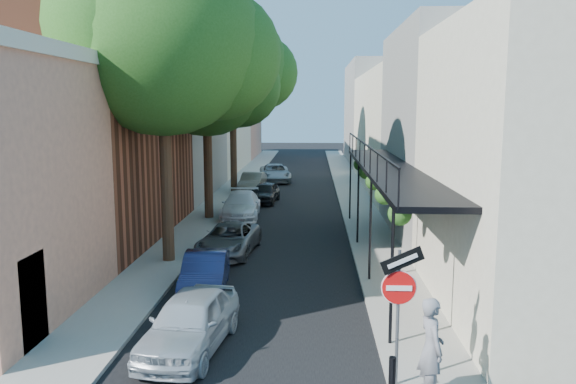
# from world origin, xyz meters

# --- Properties ---
(road_surface) EXTENTS (6.00, 64.00, 0.01)m
(road_surface) POSITION_xyz_m (0.00, 30.00, 0.01)
(road_surface) COLOR black
(road_surface) RESTS_ON ground
(sidewalk_left) EXTENTS (2.00, 64.00, 0.12)m
(sidewalk_left) POSITION_xyz_m (-4.00, 30.00, 0.06)
(sidewalk_left) COLOR gray
(sidewalk_left) RESTS_ON ground
(sidewalk_right) EXTENTS (2.00, 64.00, 0.12)m
(sidewalk_right) POSITION_xyz_m (4.00, 30.00, 0.06)
(sidewalk_right) COLOR gray
(sidewalk_right) RESTS_ON ground
(buildings_left) EXTENTS (10.10, 59.10, 12.00)m
(buildings_left) POSITION_xyz_m (-9.30, 28.76, 4.94)
(buildings_left) COLOR tan
(buildings_left) RESTS_ON ground
(buildings_right) EXTENTS (9.80, 55.00, 10.00)m
(buildings_right) POSITION_xyz_m (8.99, 29.49, 4.42)
(buildings_right) COLOR beige
(buildings_right) RESTS_ON ground
(sign_post) EXTENTS (0.89, 0.17, 2.99)m
(sign_post) POSITION_xyz_m (3.16, 0.97, 2.04)
(sign_post) COLOR #595B60
(sign_post) RESTS_ON ground
(bollard) EXTENTS (0.14, 0.14, 0.80)m
(bollard) POSITION_xyz_m (3.00, 0.50, 0.52)
(bollard) COLOR black
(bollard) RESTS_ON sidewalk_right
(oak_near) EXTENTS (7.48, 6.80, 11.42)m
(oak_near) POSITION_xyz_m (-3.37, 10.26, 7.88)
(oak_near) COLOR #342014
(oak_near) RESTS_ON ground
(oak_mid) EXTENTS (6.60, 6.00, 10.20)m
(oak_mid) POSITION_xyz_m (-3.42, 18.23, 7.06)
(oak_mid) COLOR #342014
(oak_mid) RESTS_ON ground
(oak_far) EXTENTS (7.70, 7.00, 11.90)m
(oak_far) POSITION_xyz_m (-3.35, 27.27, 8.26)
(oak_far) COLOR #342014
(oak_far) RESTS_ON ground
(parked_car_a) EXTENTS (2.09, 4.15, 1.35)m
(parked_car_a) POSITION_xyz_m (-1.40, 2.70, 0.68)
(parked_car_a) COLOR #A5AFB7
(parked_car_a) RESTS_ON ground
(parked_car_b) EXTENTS (1.59, 3.76, 1.21)m
(parked_car_b) POSITION_xyz_m (-1.84, 6.82, 0.60)
(parked_car_b) COLOR #171F49
(parked_car_b) RESTS_ON ground
(parked_car_c) EXTENTS (2.29, 4.33, 1.16)m
(parked_car_c) POSITION_xyz_m (-1.78, 11.34, 0.58)
(parked_car_c) COLOR #56595E
(parked_car_c) RESTS_ON ground
(parked_car_d) EXTENTS (2.07, 4.66, 1.33)m
(parked_car_d) POSITION_xyz_m (-2.23, 18.48, 0.66)
(parked_car_d) COLOR white
(parked_car_d) RESTS_ON ground
(parked_car_e) EXTENTS (1.75, 3.69, 1.22)m
(parked_car_e) POSITION_xyz_m (-1.40, 23.18, 0.61)
(parked_car_e) COLOR black
(parked_car_e) RESTS_ON ground
(parked_car_f) EXTENTS (1.61, 4.04, 1.31)m
(parked_car_f) POSITION_xyz_m (-2.60, 27.26, 0.65)
(parked_car_f) COLOR slate
(parked_car_f) RESTS_ON ground
(parked_car_g) EXTENTS (2.82, 5.06, 1.34)m
(parked_car_g) POSITION_xyz_m (-1.46, 32.72, 0.67)
(parked_car_g) COLOR #939DA6
(parked_car_g) RESTS_ON ground
(pedestrian) EXTENTS (0.59, 0.80, 1.99)m
(pedestrian) POSITION_xyz_m (3.72, 0.50, 1.12)
(pedestrian) COLOR slate
(pedestrian) RESTS_ON sidewalk_right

